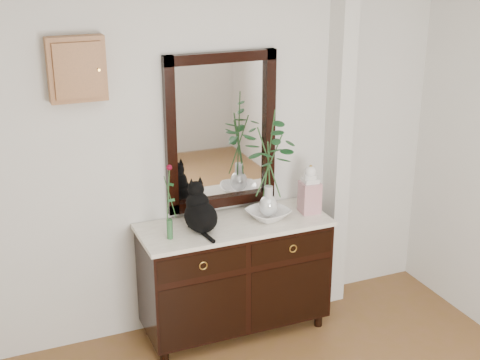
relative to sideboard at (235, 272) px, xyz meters
name	(u,v)px	position (x,y,z in m)	size (l,w,h in m)	color
wall_back	(207,146)	(-0.10, 0.25, 0.88)	(3.60, 0.04, 2.70)	silver
pilaster	(339,133)	(0.90, 0.17, 0.88)	(0.12, 0.20, 2.70)	silver
sideboard	(235,272)	(0.00, 0.00, 0.00)	(1.33, 0.52, 0.82)	black
wall_mirror	(221,132)	(0.00, 0.24, 0.97)	(0.80, 0.06, 1.10)	black
key_cabinet	(77,69)	(-0.95, 0.21, 1.48)	(0.35, 0.10, 0.40)	brown
cat	(201,207)	(-0.25, -0.03, 0.55)	(0.24, 0.29, 0.34)	black
lotus_bowl	(268,214)	(0.25, -0.02, 0.41)	(0.29, 0.29, 0.07)	silver
vase_branches	(269,163)	(0.25, -0.02, 0.79)	(0.37, 0.37, 0.78)	silver
bud_vase_rose	(169,202)	(-0.48, -0.07, 0.64)	(0.06, 0.06, 0.52)	#2D5F35
ginger_jar	(310,189)	(0.57, -0.02, 0.56)	(0.13, 0.13, 0.36)	white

